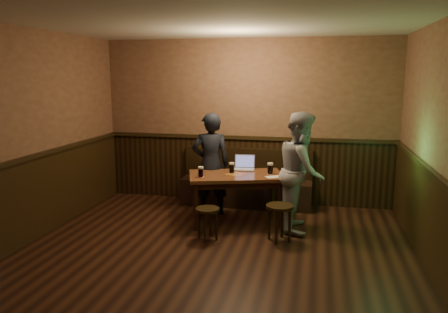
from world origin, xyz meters
TOP-DOWN VIEW (x-y plane):
  - room at (0.00, 0.22)m, footprint 5.04×6.04m
  - bench at (0.05, 2.75)m, footprint 2.20×0.50m
  - pub_table at (0.05, 1.84)m, footprint 1.55×1.16m
  - stool_left at (-0.19, 1.05)m, footprint 0.34×0.34m
  - stool_right at (0.75, 1.21)m, footprint 0.43×0.43m
  - pint_left at (-0.42, 1.55)m, footprint 0.10×0.10m
  - pint_mid at (-0.04, 1.90)m, footprint 0.10×0.10m
  - pint_right at (0.54, 1.96)m, footprint 0.11×0.11m
  - laptop at (0.11, 2.19)m, footprint 0.33×0.27m
  - menu at (0.61, 1.77)m, footprint 0.27×0.24m
  - person_suit at (-0.42, 2.15)m, footprint 0.68×0.56m
  - person_grey at (1.00, 1.75)m, footprint 0.66×0.84m

SIDE VIEW (x-z plane):
  - bench at x=0.05m, z-range -0.16..0.79m
  - stool_left at x=-0.19m, z-range 0.13..0.57m
  - stool_right at x=0.75m, z-range 0.15..0.64m
  - pub_table at x=0.05m, z-range 0.27..1.01m
  - menu at x=0.61m, z-range 0.74..0.74m
  - laptop at x=0.11m, z-range 0.68..0.91m
  - person_suit at x=-0.42m, z-range 0.00..1.62m
  - pint_left at x=-0.42m, z-range 0.74..0.89m
  - pint_mid at x=-0.04m, z-range 0.74..0.90m
  - pint_right at x=0.54m, z-range 0.74..0.91m
  - person_grey at x=1.00m, z-range 0.00..1.70m
  - room at x=0.00m, z-range -0.22..2.62m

